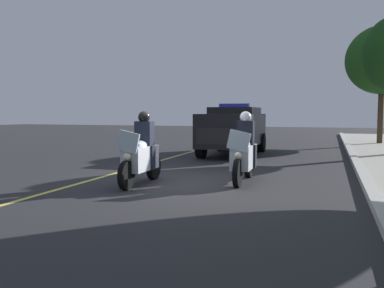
% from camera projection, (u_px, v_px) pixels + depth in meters
% --- Properties ---
extents(ground_plane, '(80.00, 80.00, 0.00)m').
position_uv_depth(ground_plane, '(187.00, 182.00, 9.88)').
color(ground_plane, '#28282B').
extents(curb_strip, '(48.00, 0.24, 0.15)m').
position_uv_depth(curb_strip, '(370.00, 189.00, 8.56)').
color(curb_strip, '#B7B5AD').
rests_on(curb_strip, ground).
extents(lane_stripe_center, '(48.00, 0.12, 0.01)m').
position_uv_depth(lane_stripe_center, '(102.00, 177.00, 10.63)').
color(lane_stripe_center, '#E0D14C').
rests_on(lane_stripe_center, ground).
extents(police_motorcycle_lead_left, '(2.14, 0.57, 1.72)m').
position_uv_depth(police_motorcycle_lead_left, '(141.00, 155.00, 9.53)').
color(police_motorcycle_lead_left, black).
rests_on(police_motorcycle_lead_left, ground).
extents(police_motorcycle_lead_right, '(2.14, 0.57, 1.72)m').
position_uv_depth(police_motorcycle_lead_right, '(244.00, 153.00, 9.84)').
color(police_motorcycle_lead_right, black).
rests_on(police_motorcycle_lead_right, ground).
extents(police_suv, '(4.94, 2.15, 2.05)m').
position_uv_depth(police_suv, '(234.00, 128.00, 16.27)').
color(police_suv, black).
rests_on(police_suv, ground).
extents(tree_behind_suv, '(3.67, 3.67, 6.07)m').
position_uv_depth(tree_behind_suv, '(382.00, 60.00, 20.92)').
color(tree_behind_suv, '#42301E').
rests_on(tree_behind_suv, sidewalk_strip).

